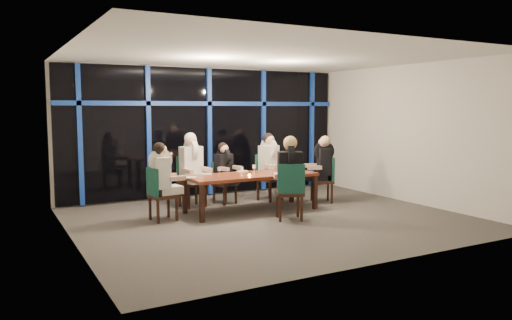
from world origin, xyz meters
The scene contains 29 objects.
room centered at (0.00, 0.00, 2.02)m, with size 7.04×7.00×3.02m.
window_wall centered at (0.01, 2.93, 1.55)m, with size 6.86×0.43×2.94m.
dining_table centered at (0.00, 0.80, 0.68)m, with size 2.60×1.00×0.75m.
chair_far_left centered at (-0.89, 1.86, 0.59)m, with size 0.55×0.55×1.06m.
chair_far_mid centered at (-0.15, 1.85, 0.50)m, with size 0.52×0.52×0.90m.
chair_far_right centered at (0.90, 1.73, 0.57)m, with size 0.59×0.59×1.03m.
chair_end_left centered at (-1.90, 0.83, 0.55)m, with size 0.50×0.50×0.98m.
chair_end_right centered at (1.88, 0.87, 0.55)m, with size 0.61×0.61×0.99m.
chair_near_mid centered at (0.23, -0.28, 0.59)m, with size 0.65×0.65×1.06m.
diner_far_left centered at (-0.88, 1.77, 1.01)m, with size 0.56×0.69×1.03m.
diner_far_mid centered at (-0.13, 1.77, 0.86)m, with size 0.52×0.61×0.88m.
diner_far_right centered at (0.92, 1.64, 0.98)m, with size 0.60×0.70×1.00m.
diner_end_left centered at (-1.81, 0.84, 0.94)m, with size 0.63×0.51×0.96m.
diner_end_right centered at (1.81, 0.90, 0.95)m, with size 0.68×0.62×0.97m.
diner_near_mid centered at (0.27, -0.20, 1.01)m, with size 0.66×0.73×1.03m.
plate_far_left centered at (-0.80, 1.21, 0.76)m, with size 0.24×0.24×0.01m, color white.
plate_far_mid centered at (0.03, 1.23, 0.76)m, with size 0.24×0.24×0.01m, color white.
plate_far_right centered at (1.08, 1.10, 0.76)m, with size 0.24×0.24×0.01m, color white.
plate_end_left centered at (-1.25, 0.89, 0.76)m, with size 0.24×0.24×0.01m, color white.
plate_end_right centered at (1.28, 1.13, 0.76)m, with size 0.24×0.24×0.01m, color white.
plate_near_mid centered at (0.49, 0.32, 0.76)m, with size 0.24×0.24×0.01m, color white.
wine_bottle centered at (1.00, 0.75, 0.87)m, with size 0.07×0.07×0.30m.
water_pitcher centered at (0.68, 0.61, 0.85)m, with size 0.13×0.11×0.20m.
tea_light centered at (-0.14, 0.61, 0.77)m, with size 0.05×0.05×0.03m, color #FF9C4C.
wine_glass_a centered at (-0.27, 0.70, 0.87)m, with size 0.06×0.06×0.17m.
wine_glass_b centered at (0.09, 0.85, 0.88)m, with size 0.07×0.07×0.18m.
wine_glass_c centered at (0.41, 0.72, 0.87)m, with size 0.06×0.06×0.16m.
wine_glass_d centered at (-0.68, 0.84, 0.87)m, with size 0.07×0.07×0.17m.
wine_glass_e centered at (0.93, 0.93, 0.87)m, with size 0.06×0.06×0.16m.
Camera 1 is at (-4.61, -7.88, 2.06)m, focal length 35.00 mm.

